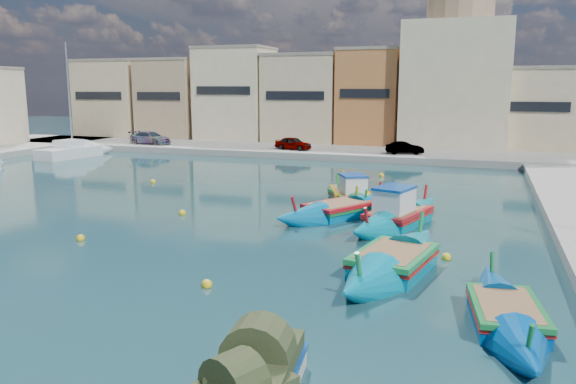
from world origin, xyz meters
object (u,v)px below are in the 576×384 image
at_px(luzzu_cyan_mid, 339,211).
at_px(luzzu_blue_south, 506,317).
at_px(tender_near, 258,374).
at_px(luzzu_green, 349,196).
at_px(luzzu_turquoise_cabin, 398,217).
at_px(church_block, 457,67).
at_px(luzzu_cyan_south, 393,264).
at_px(luzzu_blue_cabin, 350,198).
at_px(yacht_north, 85,151).

xyz_separation_m(luzzu_cyan_mid, luzzu_blue_south, (7.60, -11.28, -0.03)).
relative_size(luzzu_cyan_mid, tender_near, 2.60).
bearing_deg(luzzu_green, luzzu_turquoise_cabin, -54.02).
height_order(church_block, luzzu_cyan_south, church_block).
bearing_deg(luzzu_cyan_south, luzzu_green, 110.18).
distance_m(church_block, tender_near, 49.98).
height_order(luzzu_blue_south, luzzu_cyan_south, luzzu_cyan_south).
bearing_deg(luzzu_turquoise_cabin, tender_near, -92.14).
relative_size(luzzu_blue_cabin, yacht_north, 0.65).
bearing_deg(yacht_north, luzzu_blue_cabin, -24.48).
bearing_deg(luzzu_cyan_south, tender_near, -99.26).
bearing_deg(luzzu_blue_south, yacht_north, 142.77).
xyz_separation_m(church_block, luzzu_turquoise_cabin, (-0.72, -33.19, -8.05)).
bearing_deg(luzzu_cyan_mid, church_block, 83.35).
bearing_deg(luzzu_cyan_south, church_block, 90.22).
bearing_deg(luzzu_green, luzzu_cyan_south, -69.82).
bearing_deg(luzzu_blue_south, church_block, 94.98).
xyz_separation_m(luzzu_cyan_mid, luzzu_green, (-0.44, 4.09, -0.01)).
relative_size(church_block, luzzu_blue_cabin, 2.63).
distance_m(luzzu_blue_cabin, luzzu_cyan_mid, 3.39).
bearing_deg(luzzu_blue_cabin, luzzu_turquoise_cabin, -51.54).
bearing_deg(tender_near, luzzu_blue_south, 47.40).
height_order(tender_near, yacht_north, yacht_north).
distance_m(church_block, luzzu_cyan_mid, 33.68).
relative_size(luzzu_cyan_mid, luzzu_blue_south, 1.07).
bearing_deg(luzzu_cyan_mid, luzzu_green, 96.08).
height_order(luzzu_turquoise_cabin, luzzu_cyan_mid, luzzu_turquoise_cabin).
relative_size(luzzu_blue_cabin, luzzu_blue_south, 0.92).
distance_m(church_block, luzzu_cyan_south, 41.08).
distance_m(luzzu_blue_cabin, luzzu_green, 0.76).
height_order(luzzu_cyan_south, tender_near, luzzu_cyan_south).
bearing_deg(luzzu_cyan_south, luzzu_turquoise_cabin, 97.03).
bearing_deg(tender_near, luzzu_blue_cabin, 97.49).
height_order(luzzu_green, luzzu_cyan_south, luzzu_cyan_south).
bearing_deg(luzzu_turquoise_cabin, luzzu_blue_south, -66.76).
distance_m(luzzu_cyan_south, tender_near, 9.17).
distance_m(luzzu_blue_cabin, luzzu_blue_south, 16.61).
distance_m(church_block, luzzu_green, 29.82).
relative_size(luzzu_blue_cabin, tender_near, 2.25).
bearing_deg(yacht_north, luzzu_blue_south, -37.23).
relative_size(luzzu_green, luzzu_cyan_south, 0.85).
bearing_deg(luzzu_cyan_mid, tender_near, -81.69).
xyz_separation_m(luzzu_turquoise_cabin, yacht_north, (-31.95, 17.17, 0.09)).
xyz_separation_m(luzzu_cyan_south, yacht_north, (-32.83, 24.25, 0.15)).
bearing_deg(luzzu_turquoise_cabin, yacht_north, 151.75).
distance_m(luzzu_cyan_mid, luzzu_green, 4.12).
relative_size(luzzu_turquoise_cabin, luzzu_blue_cabin, 1.29).
bearing_deg(church_block, luzzu_blue_south, -85.02).
distance_m(luzzu_turquoise_cabin, yacht_north, 36.27).
distance_m(luzzu_blue_cabin, luzzu_cyan_south, 11.93).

